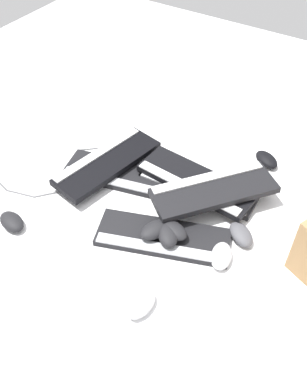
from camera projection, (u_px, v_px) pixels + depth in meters
name	position (u px, v px, depth m)	size (l,w,h in m)	color
ground_plane	(158.00, 219.00, 1.49)	(3.20, 3.20, 0.00)	white
keyboard_0	(121.00, 175.00, 1.63)	(0.46, 0.25, 0.03)	black
keyboard_1	(163.00, 238.00, 1.42)	(0.46, 0.29, 0.03)	black
keyboard_2	(199.00, 185.00, 1.59)	(0.45, 0.18, 0.03)	#232326
keyboard_3	(196.00, 182.00, 1.56)	(0.45, 0.18, 0.03)	black
keyboard_4	(214.00, 190.00, 1.49)	(0.39, 0.44, 0.03)	black
keyboard_5	(107.00, 162.00, 1.64)	(0.23, 0.46, 0.03)	black
mouse_0	(155.00, 230.00, 1.40)	(0.11, 0.07, 0.04)	black
mouse_1	(241.00, 234.00, 1.42)	(0.11, 0.07, 0.04)	#4C4C51
mouse_2	(168.00, 234.00, 1.38)	(0.11, 0.07, 0.04)	black
mouse_3	(267.00, 160.00, 1.69)	(0.11, 0.07, 0.04)	black
mouse_4	(141.00, 304.00, 1.24)	(0.11, 0.07, 0.04)	silver
mouse_5	(221.00, 256.00, 1.36)	(0.11, 0.07, 0.04)	silver
mouse_6	(12.00, 222.00, 1.46)	(0.11, 0.07, 0.04)	black
mouse_7	(173.00, 230.00, 1.40)	(0.11, 0.07, 0.04)	black
cable_0	(15.00, 174.00, 1.65)	(0.57, 0.50, 0.01)	#59595B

